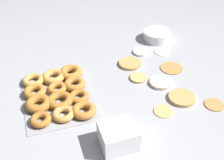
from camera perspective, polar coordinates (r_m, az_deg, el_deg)
The scene contains 13 objects.
ground_plane at distance 1.35m, azimuth 5.22°, elevation -0.40°, with size 3.00×3.00×0.00m, color #9EA0A5.
pancake_0 at distance 1.56m, azimuth 5.92°, elevation 5.68°, with size 0.09×0.09×0.01m, color silver.
pancake_1 at distance 1.28m, azimuth 13.99°, elevation -3.51°, with size 0.12×0.12×0.02m, color tan.
pancake_2 at distance 1.46m, azimuth 12.01°, elevation 2.48°, with size 0.11×0.11×0.01m, color #B27F42.
pancake_3 at distance 1.36m, azimuth 5.40°, elevation 0.44°, with size 0.08×0.08×0.01m, color tan.
pancake_4 at distance 1.29m, azimuth 20.08°, elevation -4.65°, with size 0.09×0.09×0.01m, color #B27F42.
pancake_5 at distance 1.34m, azimuth 9.88°, elevation -0.51°, with size 0.11×0.11×0.02m, color beige.
pancake_6 at distance 1.20m, azimuth 10.40°, elevation -6.19°, with size 0.08×0.08×0.01m, color tan.
pancake_7 at distance 1.59m, azimuth 10.23°, elevation 5.72°, with size 0.09×0.09×0.01m, color beige.
pancake_8 at distance 1.46m, azimuth 3.70°, elevation 3.36°, with size 0.12×0.12×0.02m, color tan.
donut_tray at distance 1.27m, azimuth -11.02°, elevation -2.60°, with size 0.39×0.30×0.04m.
batter_bowl at distance 1.69m, azimuth 9.13°, elevation 8.91°, with size 0.16×0.16×0.05m.
container_stack at distance 1.03m, azimuth 1.30°, elevation -11.37°, with size 0.11×0.13×0.09m.
Camera 1 is at (0.97, -0.44, 0.82)m, focal length 45.00 mm.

